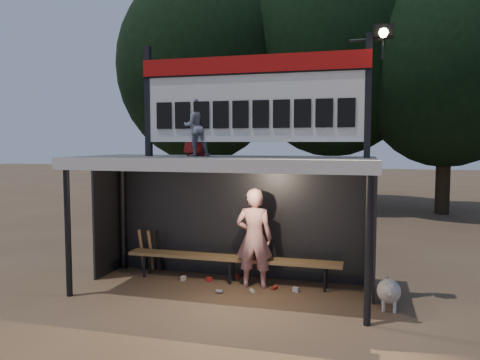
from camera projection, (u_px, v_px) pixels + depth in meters
The scene contains 13 objects.
ground at pixel (223, 291), 8.05m from camera, with size 80.00×80.00×0.00m, color brown.
player at pixel (254, 238), 8.21m from camera, with size 0.65×0.42×1.77m, color white.
child_a at pixel (197, 127), 7.99m from camera, with size 0.49×0.38×1.01m, color slate.
child_b at pixel (194, 125), 8.10m from camera, with size 0.52×0.34×1.07m, color #A41B19.
dugout_shelter at pixel (227, 184), 8.14m from camera, with size 5.10×2.08×2.32m.
scoreboard_assembly at pixel (255, 96), 7.63m from camera, with size 4.10×0.27×1.99m.
bench at pixel (232, 259), 8.55m from camera, with size 4.00×0.35×0.48m.
tree_left at pixel (201, 67), 18.27m from camera, with size 6.46×6.46×9.27m.
tree_mid at pixel (334, 51), 18.36m from camera, with size 7.22×7.22×10.36m.
tree_right at pixel (447, 68), 16.43m from camera, with size 6.08×6.08×8.72m.
dog at pixel (389, 291), 7.18m from camera, with size 0.36×0.81×0.49m.
bats at pixel (151, 250), 9.26m from camera, with size 0.47×0.32×0.84m.
litter at pixel (238, 284), 8.32m from camera, with size 2.22×1.00×0.08m.
Camera 1 is at (2.35, -7.52, 2.56)m, focal length 35.00 mm.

